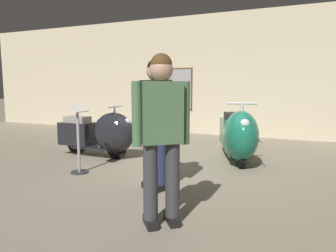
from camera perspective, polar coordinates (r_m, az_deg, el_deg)
ground_plane at (r=5.42m, az=3.43°, el=-7.58°), size 60.00×60.00×0.00m
showroom_back_wall at (r=8.90m, az=12.88°, el=9.21°), size 18.00×0.63×3.43m
scooter_0 at (r=6.19m, az=-12.09°, el=-1.41°), size 1.70×0.57×1.03m
scooter_1 at (r=5.74m, az=12.90°, el=-1.66°), size 1.10×1.92×1.13m
visitor_0 at (r=4.10m, az=-2.38°, el=2.00°), size 0.56×0.38×1.75m
visitor_1 at (r=2.98m, az=-1.23°, el=-0.49°), size 0.47×0.43×1.71m
info_stanchion at (r=5.14m, az=-16.30°, el=-3.38°), size 0.28×0.33×1.11m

